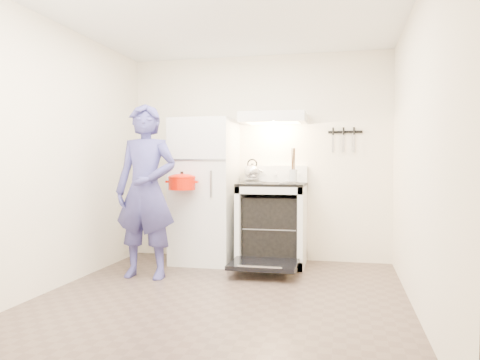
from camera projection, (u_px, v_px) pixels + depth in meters
name	position (u px, v px, depth m)	size (l,w,h in m)	color
floor	(221.00, 299.00, 4.07)	(3.60, 3.60, 0.00)	brown
back_wall	(258.00, 158.00, 5.78)	(3.20, 0.02, 2.50)	#F3E5CB
refrigerator	(205.00, 191.00, 5.58)	(0.70, 0.70, 1.70)	white
stove_body	(272.00, 225.00, 5.44)	(0.76, 0.65, 0.92)	white
cooktop	(272.00, 184.00, 5.42)	(0.76, 0.65, 0.03)	black
backsplash	(276.00, 174.00, 5.70)	(0.76, 0.07, 0.20)	white
oven_door	(264.00, 264.00, 4.87)	(0.70, 0.54, 0.04)	black
oven_rack	(272.00, 227.00, 5.44)	(0.60, 0.52, 0.01)	gray
range_hood	(274.00, 118.00, 5.47)	(0.76, 0.50, 0.12)	white
knife_strip	(345.00, 132.00, 5.52)	(0.40, 0.02, 0.03)	black
pizza_stone	(274.00, 226.00, 5.37)	(0.30, 0.30, 0.02)	#86664F
tea_kettle	(252.00, 171.00, 5.69)	(0.23, 0.19, 0.28)	#B4B4B8
utensil_jar	(293.00, 175.00, 5.20)	(0.09, 0.09, 0.13)	silver
person	(146.00, 191.00, 4.81)	(0.65, 0.43, 1.79)	navy
dutch_oven	(182.00, 184.00, 5.13)	(0.36, 0.29, 0.24)	red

